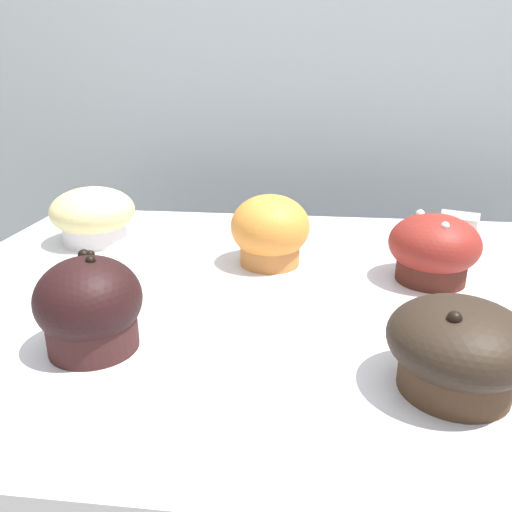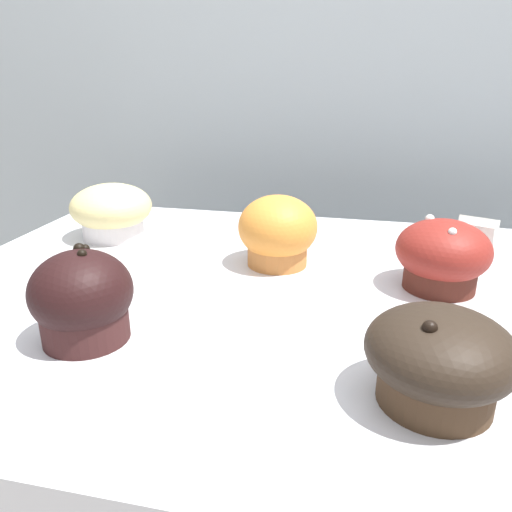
{
  "view_description": "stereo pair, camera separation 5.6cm",
  "coord_description": "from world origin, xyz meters",
  "px_view_note": "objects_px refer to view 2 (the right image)",
  "views": [
    {
      "loc": [
        -0.04,
        -0.53,
        1.17
      ],
      "look_at": [
        -0.1,
        -0.01,
        0.97
      ],
      "focal_mm": 35.0,
      "sensor_mm": 36.0,
      "label": 1
    },
    {
      "loc": [
        0.02,
        -0.52,
        1.17
      ],
      "look_at": [
        -0.1,
        -0.01,
        0.97
      ],
      "focal_mm": 35.0,
      "sensor_mm": 36.0,
      "label": 2
    }
  ],
  "objects_px": {
    "muffin_back_left": "(439,358)",
    "muffin_back_right": "(82,299)",
    "muffin_front_left": "(442,256)",
    "muffin_front_center": "(112,211)",
    "muffin_front_right": "(278,232)"
  },
  "relations": [
    {
      "from": "muffin_back_left",
      "to": "muffin_back_right",
      "type": "height_order",
      "value": "muffin_back_right"
    },
    {
      "from": "muffin_front_center",
      "to": "muffin_front_left",
      "type": "height_order",
      "value": "muffin_front_left"
    },
    {
      "from": "muffin_front_center",
      "to": "muffin_back_left",
      "type": "distance_m",
      "value": 0.54
    },
    {
      "from": "muffin_front_left",
      "to": "muffin_front_right",
      "type": "distance_m",
      "value": 0.2
    },
    {
      "from": "muffin_back_right",
      "to": "muffin_front_left",
      "type": "xyz_separation_m",
      "value": [
        0.34,
        0.2,
        -0.0
      ]
    },
    {
      "from": "muffin_back_right",
      "to": "muffin_front_left",
      "type": "distance_m",
      "value": 0.39
    },
    {
      "from": "muffin_front_center",
      "to": "muffin_front_right",
      "type": "height_order",
      "value": "muffin_front_right"
    },
    {
      "from": "muffin_front_center",
      "to": "muffin_back_left",
      "type": "xyz_separation_m",
      "value": [
        0.44,
        -0.32,
        -0.0
      ]
    },
    {
      "from": "muffin_back_left",
      "to": "muffin_front_left",
      "type": "relative_size",
      "value": 1.05
    },
    {
      "from": "muffin_back_left",
      "to": "muffin_front_left",
      "type": "height_order",
      "value": "muffin_front_left"
    },
    {
      "from": "muffin_front_left",
      "to": "muffin_front_right",
      "type": "xyz_separation_m",
      "value": [
        -0.2,
        0.03,
        0.0
      ]
    },
    {
      "from": "muffin_back_right",
      "to": "muffin_front_right",
      "type": "relative_size",
      "value": 0.92
    },
    {
      "from": "muffin_front_center",
      "to": "muffin_front_left",
      "type": "bearing_deg",
      "value": -11.28
    },
    {
      "from": "muffin_front_right",
      "to": "muffin_front_left",
      "type": "bearing_deg",
      "value": -9.66
    },
    {
      "from": "muffin_front_left",
      "to": "muffin_front_center",
      "type": "bearing_deg",
      "value": 168.72
    }
  ]
}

